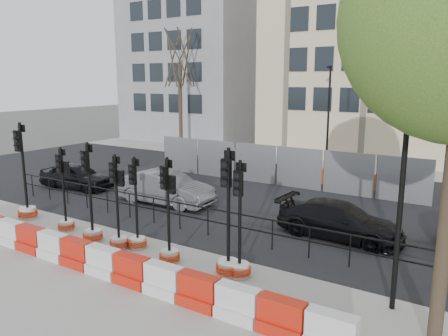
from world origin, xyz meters
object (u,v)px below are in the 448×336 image
Objects in this scene: traffic_signal_h at (239,254)px; lamp_post_near at (403,173)px; car_a at (77,176)px; car_c at (340,220)px; traffic_signal_a at (26,200)px; traffic_signal_d at (118,227)px.

lamp_post_near is at bearing -0.86° from traffic_signal_h.
car_c is at bearing -98.03° from car_a.
car_a is 0.91× the size of car_c.
lamp_post_near reaches higher than car_c.
traffic_signal_a is at bearing -178.29° from lamp_post_near.
traffic_signal_d reaches higher than car_a.
traffic_signal_h is at bearing 166.18° from car_c.
traffic_signal_a is (-13.16, -0.39, -2.46)m from lamp_post_near.
car_a is 12.85m from car_c.
car_c is (1.34, 4.32, -0.05)m from traffic_signal_h.
traffic_signal_d is 7.19m from car_c.
traffic_signal_d is at bearing 176.76° from traffic_signal_h.
traffic_signal_a is 0.86× the size of car_c.
car_a is (-15.35, 3.74, -2.59)m from lamp_post_near.
car_a is at bearing 153.13° from traffic_signal_h.
traffic_signal_h reaches higher than car_a.
lamp_post_near is 16.01m from car_a.
car_c is at bearing 31.03° from traffic_signal_d.
traffic_signal_d is 0.94× the size of traffic_signal_h.
traffic_signal_a is at bearing 167.90° from traffic_signal_d.
lamp_post_near is 1.53× the size of car_a.
traffic_signal_h is (-3.83, -0.41, -2.56)m from lamp_post_near.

